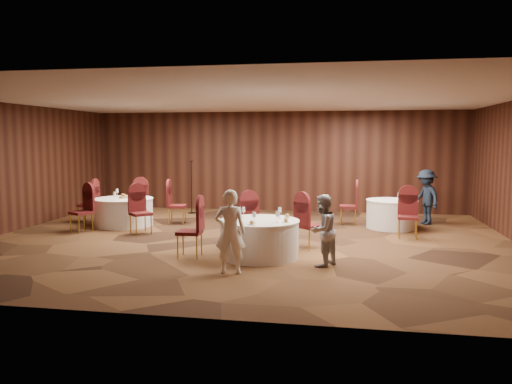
% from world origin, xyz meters
% --- Properties ---
extents(ground, '(12.00, 12.00, 0.00)m').
position_xyz_m(ground, '(0.00, 0.00, 0.00)').
color(ground, black).
rests_on(ground, ground).
extents(room_shell, '(12.00, 12.00, 12.00)m').
position_xyz_m(room_shell, '(0.00, 0.00, 1.96)').
color(room_shell, silver).
rests_on(room_shell, ground).
extents(table_main, '(1.56, 1.56, 0.74)m').
position_xyz_m(table_main, '(0.58, -1.56, 0.38)').
color(table_main, silver).
rests_on(table_main, ground).
extents(table_left, '(1.56, 1.56, 0.74)m').
position_xyz_m(table_left, '(-3.61, 1.38, 0.38)').
color(table_left, silver).
rests_on(table_left, ground).
extents(table_right, '(1.31, 1.31, 0.74)m').
position_xyz_m(table_right, '(3.42, 2.24, 0.38)').
color(table_right, silver).
rests_on(table_right, ground).
extents(chairs_main, '(2.91, 1.94, 1.00)m').
position_xyz_m(chairs_main, '(0.25, -0.92, 0.50)').
color(chairs_main, '#450D15').
rests_on(chairs_main, ground).
extents(chairs_left, '(3.09, 3.04, 1.00)m').
position_xyz_m(chairs_left, '(-3.55, 1.43, 0.50)').
color(chairs_left, '#450D15').
rests_on(chairs_left, ground).
extents(chairs_right, '(1.91, 2.22, 1.00)m').
position_xyz_m(chairs_right, '(3.00, 1.81, 0.50)').
color(chairs_right, '#450D15').
rests_on(chairs_right, ground).
extents(tabletop_main, '(1.04, 1.11, 0.22)m').
position_xyz_m(tabletop_main, '(0.72, -1.66, 0.84)').
color(tabletop_main, silver).
rests_on(tabletop_main, table_main).
extents(tabletop_left, '(0.82, 0.82, 0.22)m').
position_xyz_m(tabletop_left, '(-3.61, 1.39, 0.82)').
color(tabletop_left, silver).
rests_on(tabletop_left, table_left).
extents(tabletop_right, '(0.08, 0.08, 0.22)m').
position_xyz_m(tabletop_right, '(3.58, 2.04, 0.90)').
color(tabletop_right, silver).
rests_on(tabletop_right, table_right).
extents(mic_stand, '(0.24, 0.24, 1.65)m').
position_xyz_m(mic_stand, '(-2.51, 3.89, 0.48)').
color(mic_stand, black).
rests_on(mic_stand, ground).
extents(woman_a, '(0.57, 0.40, 1.46)m').
position_xyz_m(woman_a, '(0.29, -2.81, 0.73)').
color(woman_a, white).
rests_on(woman_a, ground).
extents(woman_b, '(0.75, 0.80, 1.31)m').
position_xyz_m(woman_b, '(1.82, -2.02, 0.66)').
color(woman_b, '#A0A0A5').
rests_on(woman_b, ground).
extents(man_c, '(0.93, 1.11, 1.49)m').
position_xyz_m(man_c, '(4.39, 3.03, 0.75)').
color(man_c, black).
rests_on(man_c, ground).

